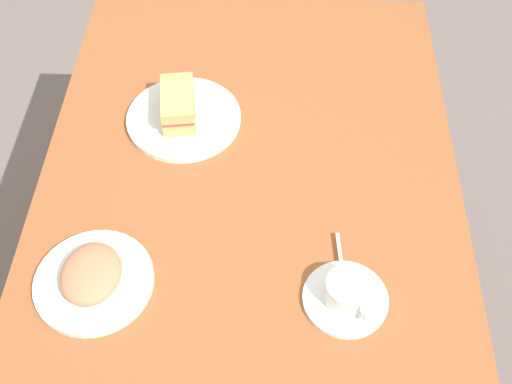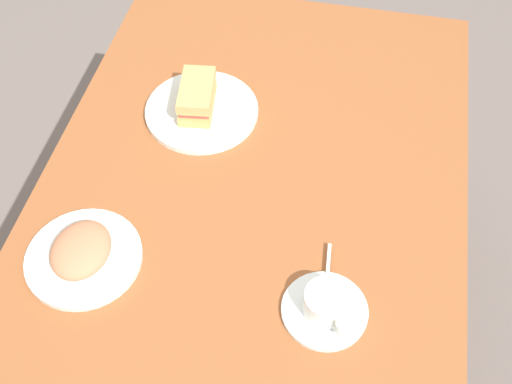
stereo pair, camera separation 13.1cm
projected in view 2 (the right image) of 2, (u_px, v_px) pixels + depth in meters
The scene contains 9 objects.
ground_plane at pixel (257, 319), 1.99m from camera, with size 6.00×6.00×0.00m, color slate.
dining_table at pixel (257, 195), 1.49m from camera, with size 1.20×0.90×0.75m.
sandwich_plate at pixel (202, 111), 1.48m from camera, with size 0.26×0.26×0.01m, color white.
sandwich_front at pixel (197, 96), 1.46m from camera, with size 0.15×0.09×0.06m.
coffee_saucer at pixel (325, 311), 1.17m from camera, with size 0.16×0.16×0.01m, color white.
coffee_cup at pixel (326, 303), 1.15m from camera, with size 0.10×0.08×0.05m.
spoon at pixel (328, 273), 1.21m from camera, with size 0.10×0.02×0.01m.
side_plate at pixel (84, 258), 1.24m from camera, with size 0.23×0.23×0.01m, color white.
side_food_pile at pixel (81, 250), 1.22m from camera, with size 0.14×0.11×0.04m, color tan.
Camera 2 is at (-0.89, -0.18, 1.81)m, focal length 44.90 mm.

